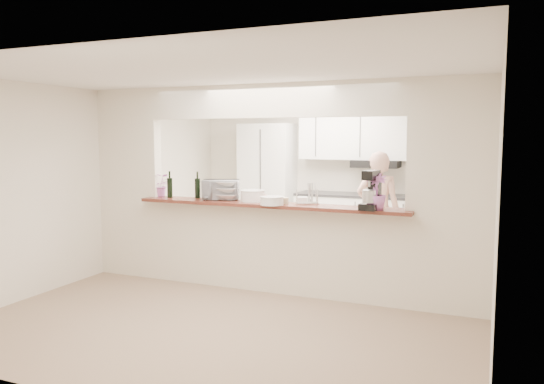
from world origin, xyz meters
The scene contains 19 objects.
floor centered at (0.00, 0.00, 0.00)m, with size 6.00×6.00×0.00m, color gray.
tile_overlay centered at (0.00, 1.55, 0.01)m, with size 5.00×2.90×0.01m, color silver.
partition centered at (0.00, 0.00, 1.48)m, with size 5.00×0.15×2.50m.
bar_counter centered at (0.00, 0.00, 0.58)m, with size 3.40×0.38×1.09m.
kitchen_cabinets centered at (-0.19, 2.72, 0.97)m, with size 3.15×0.62×2.25m.
refrigerator centered at (2.05, 2.65, 0.85)m, with size 0.75×0.70×1.70m, color #B9B9BF.
flower_left centered at (-1.60, 0.05, 1.24)m, with size 0.27×0.24×0.30m, color #C568BE.
wine_bottle_a centered at (-1.05, 0.07, 1.22)m, with size 0.07×0.07×0.34m.
wine_bottle_b centered at (-1.40, -0.04, 1.23)m, with size 0.07×0.07×0.35m.
toaster_oven centered at (-0.70, 0.05, 1.21)m, with size 0.45×0.30×0.25m, color #9E9EA2.
serving_bowls centered at (-0.61, 0.05, 1.21)m, with size 0.31×0.31×0.23m, color silver.
plate_stack_a centered at (-0.25, 0.03, 1.16)m, with size 0.30×0.30×0.14m.
plate_stack_b centered at (0.10, -0.19, 1.14)m, with size 0.28×0.28×0.10m.
red_bowl centered at (-0.15, 0.08, 1.13)m, with size 0.16×0.16×0.07m, color maroon.
tan_bowl centered at (0.16, -0.03, 1.13)m, with size 0.16×0.16×0.07m, color #BFB087.
utensil_caddy centered at (0.45, 0.05, 1.19)m, with size 0.30×0.24×0.25m.
stand_mixer centered at (1.25, -0.14, 1.28)m, with size 0.23×0.32×0.43m.
flower_right centered at (1.30, -0.15, 1.29)m, with size 0.22×0.22×0.40m, color #AC67BF.
person centered at (1.00, 1.48, 0.84)m, with size 0.61×0.40×1.67m, color tan.
Camera 1 is at (2.47, -5.82, 1.88)m, focal length 35.00 mm.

